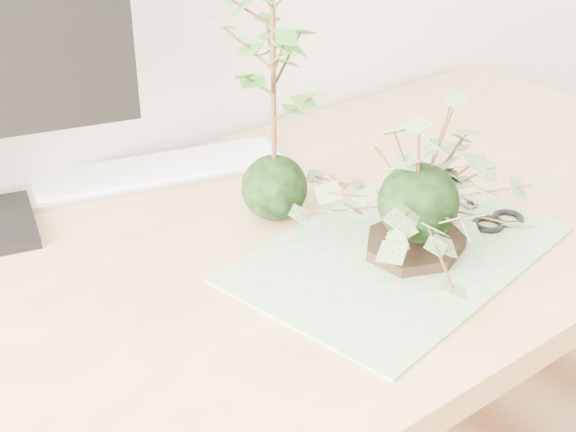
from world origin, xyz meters
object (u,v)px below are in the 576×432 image
object	(u,v)px
ivy_kokedama	(421,168)
maple_kokedama	(273,28)
desk	(286,296)
keyboard	(159,171)

from	to	relation	value
ivy_kokedama	maple_kokedama	bearing A→B (deg)	115.28
desk	keyboard	bearing A→B (deg)	95.69
desk	maple_kokedama	world-z (taller)	maple_kokedama
desk	maple_kokedama	xyz separation A→B (m)	(0.03, 0.07, 0.36)
desk	ivy_kokedama	world-z (taller)	ivy_kokedama
ivy_kokedama	keyboard	bearing A→B (deg)	109.78
desk	ivy_kokedama	bearing A→B (deg)	-45.90
maple_kokedama	keyboard	size ratio (longest dim) A/B	0.89
maple_kokedama	ivy_kokedama	bearing A→B (deg)	-64.72
desk	maple_kokedama	bearing A→B (deg)	65.13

